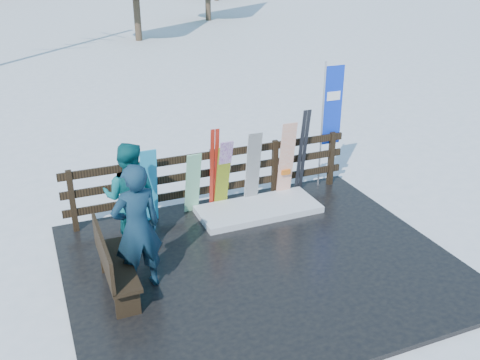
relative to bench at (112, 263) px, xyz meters
name	(u,v)px	position (x,y,z in m)	size (l,w,h in m)	color
ground	(261,266)	(2.30, -0.08, -0.60)	(700.00, 700.00, 0.00)	white
deck	(261,264)	(2.30, -0.08, -0.56)	(6.00, 5.00, 0.08)	black
fence	(213,174)	(2.30, 2.12, 0.14)	(5.60, 0.10, 1.15)	black
snow_patch	(258,209)	(2.98, 1.52, -0.46)	(2.29, 1.00, 0.12)	white
bench	(112,263)	(0.00, 0.00, 0.00)	(0.41, 1.50, 0.97)	black
snowboard_0	(149,186)	(1.02, 1.90, 0.21)	(0.29, 0.03, 1.45)	#289FCF
snowboard_1	(193,184)	(1.82, 1.90, 0.12)	(0.27, 0.03, 1.31)	white
snowboard_2	(223,177)	(2.41, 1.90, 0.14)	(0.26, 0.03, 1.35)	#EAFF18
snowboard_3	(223,174)	(2.43, 1.90, 0.20)	(0.25, 0.03, 1.49)	white
snowboard_4	(253,169)	(3.03, 1.90, 0.22)	(0.29, 0.03, 1.49)	black
snowboard_5	(286,161)	(3.74, 1.90, 0.28)	(0.30, 0.03, 1.60)	white
ski_pair_a	(214,169)	(2.27, 1.97, 0.30)	(0.16, 0.21, 1.63)	red
ski_pair_b	(302,152)	(4.13, 1.97, 0.38)	(0.17, 0.26, 1.78)	black
rental_flag	(330,110)	(4.83, 2.17, 1.09)	(0.45, 0.04, 2.60)	silver
person_front	(137,228)	(0.40, 0.01, 0.47)	(0.72, 0.47, 1.96)	#143A47
person_back	(130,197)	(0.54, 1.19, 0.41)	(0.90, 0.70, 1.85)	#0D5C61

